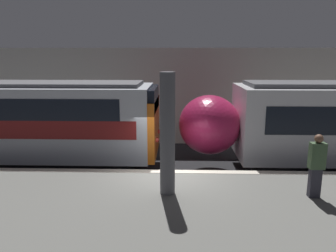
# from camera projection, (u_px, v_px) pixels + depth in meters

# --- Properties ---
(ground_plane) EXTENTS (120.00, 120.00, 0.00)m
(ground_plane) POSITION_uv_depth(u_px,v_px,m) (169.00, 199.00, 10.78)
(ground_plane) COLOR black
(platform) EXTENTS (40.00, 5.46, 1.00)m
(platform) POSITION_uv_depth(u_px,v_px,m) (166.00, 227.00, 8.01)
(platform) COLOR slate
(platform) RESTS_ON ground
(station_rear_barrier) EXTENTS (50.00, 0.15, 4.99)m
(station_rear_barrier) POSITION_uv_depth(u_px,v_px,m) (173.00, 97.00, 17.07)
(station_rear_barrier) COLOR #9E998E
(station_rear_barrier) RESTS_ON ground
(support_pillar_near) EXTENTS (0.40, 0.40, 3.22)m
(support_pillar_near) POSITION_uv_depth(u_px,v_px,m) (167.00, 135.00, 8.49)
(support_pillar_near) COLOR #56565B
(support_pillar_near) RESTS_ON platform
(person_waiting) EXTENTS (0.38, 0.24, 1.68)m
(person_waiting) POSITION_uv_depth(u_px,v_px,m) (316.00, 164.00, 8.38)
(person_waiting) COLOR #2D2D38
(person_waiting) RESTS_ON platform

